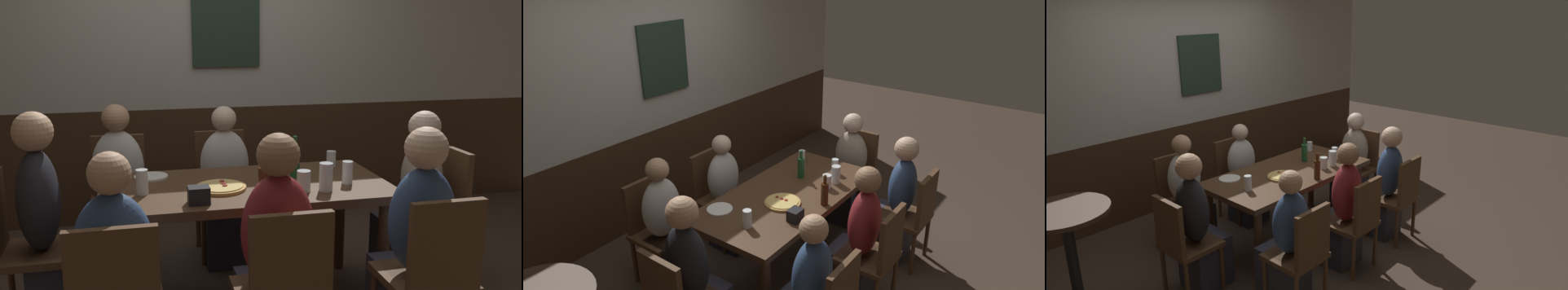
# 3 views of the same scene
# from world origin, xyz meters

# --- Properties ---
(ground_plane) EXTENTS (12.00, 12.00, 0.00)m
(ground_plane) POSITION_xyz_m (0.00, 0.00, 0.00)
(ground_plane) COLOR #423328
(wall_back) EXTENTS (6.40, 0.13, 2.60)m
(wall_back) POSITION_xyz_m (0.00, 1.65, 1.30)
(wall_back) COLOR #3D2819
(wall_back) RESTS_ON ground_plane
(dining_table) EXTENTS (1.64, 0.82, 0.74)m
(dining_table) POSITION_xyz_m (0.00, 0.00, 0.65)
(dining_table) COLOR #472D1C
(dining_table) RESTS_ON ground_plane
(chair_mid_near) EXTENTS (0.40, 0.40, 0.88)m
(chair_mid_near) POSITION_xyz_m (0.00, -0.83, 0.50)
(chair_mid_near) COLOR #513521
(chair_mid_near) RESTS_ON ground_plane
(chair_right_near) EXTENTS (0.40, 0.40, 0.88)m
(chair_right_near) POSITION_xyz_m (0.72, -0.83, 0.50)
(chair_right_near) COLOR #513521
(chair_right_near) RESTS_ON ground_plane
(chair_mid_far) EXTENTS (0.40, 0.40, 0.88)m
(chair_mid_far) POSITION_xyz_m (0.00, 0.83, 0.50)
(chair_mid_far) COLOR #513521
(chair_mid_far) RESTS_ON ground_plane
(chair_left_far) EXTENTS (0.40, 0.40, 0.88)m
(chair_left_far) POSITION_xyz_m (-0.72, 0.83, 0.50)
(chair_left_far) COLOR #513521
(chair_left_far) RESTS_ON ground_plane
(chair_head_east) EXTENTS (0.40, 0.40, 0.88)m
(chair_head_east) POSITION_xyz_m (1.23, 0.00, 0.50)
(chair_head_east) COLOR #513521
(chair_head_east) RESTS_ON ground_plane
(person_mid_near) EXTENTS (0.34, 0.37, 1.17)m
(person_mid_near) POSITION_xyz_m (0.00, -0.67, 0.50)
(person_mid_near) COLOR #2D2D38
(person_mid_near) RESTS_ON ground_plane
(person_head_west) EXTENTS (0.37, 0.34, 1.20)m
(person_head_west) POSITION_xyz_m (-1.07, 0.00, 0.51)
(person_head_west) COLOR #2D2D38
(person_head_west) RESTS_ON ground_plane
(person_right_near) EXTENTS (0.34, 0.37, 1.17)m
(person_right_near) POSITION_xyz_m (0.72, -0.67, 0.50)
(person_right_near) COLOR #2D2D38
(person_right_near) RESTS_ON ground_plane
(person_mid_far) EXTENTS (0.34, 0.37, 1.09)m
(person_mid_far) POSITION_xyz_m (-0.00, 0.66, 0.45)
(person_mid_far) COLOR #2D2D38
(person_mid_far) RESTS_ON ground_plane
(person_left_far) EXTENTS (0.34, 0.37, 1.13)m
(person_left_far) POSITION_xyz_m (-0.72, 0.66, 0.47)
(person_left_far) COLOR #2D2D38
(person_left_far) RESTS_ON ground_plane
(person_head_east) EXTENTS (0.37, 0.34, 1.13)m
(person_head_east) POSITION_xyz_m (1.07, 0.00, 0.47)
(person_head_east) COLOR #2D2D38
(person_head_east) RESTS_ON ground_plane
(pizza) EXTENTS (0.29, 0.29, 0.03)m
(pizza) POSITION_xyz_m (-0.16, -0.07, 0.75)
(pizza) COLOR tan
(pizza) RESTS_ON dining_table
(beer_glass_tall) EXTENTS (0.08, 0.08, 0.12)m
(beer_glass_tall) POSITION_xyz_m (0.28, -0.21, 0.79)
(beer_glass_tall) COLOR silver
(beer_glass_tall) RESTS_ON dining_table
(beer_glass_half) EXTENTS (0.06, 0.06, 0.14)m
(beer_glass_half) POSITION_xyz_m (-0.58, -0.06, 0.80)
(beer_glass_half) COLOR silver
(beer_glass_half) RESTS_ON dining_table
(tumbler_water) EXTENTS (0.06, 0.06, 0.10)m
(tumbler_water) POSITION_xyz_m (0.62, 0.27, 0.78)
(tumbler_water) COLOR silver
(tumbler_water) RESTS_ON dining_table
(pint_glass_amber) EXTENTS (0.06, 0.06, 0.13)m
(pint_glass_amber) POSITION_xyz_m (0.57, -0.12, 0.80)
(pint_glass_amber) COLOR silver
(pint_glass_amber) RESTS_ON dining_table
(highball_clear) EXTENTS (0.08, 0.08, 0.16)m
(highball_clear) POSITION_xyz_m (0.40, -0.23, 0.81)
(highball_clear) COLOR silver
(highball_clear) RESTS_ON dining_table
(beer_bottle_green) EXTENTS (0.06, 0.06, 0.25)m
(beer_bottle_green) POSITION_xyz_m (0.32, 0.07, 0.84)
(beer_bottle_green) COLOR #194723
(beer_bottle_green) RESTS_ON dining_table
(beer_bottle_brown) EXTENTS (0.06, 0.06, 0.25)m
(beer_bottle_brown) POSITION_xyz_m (0.03, -0.34, 0.84)
(beer_bottle_brown) COLOR #42230F
(beer_bottle_brown) RESTS_ON dining_table
(plate_white_large) EXTENTS (0.20, 0.20, 0.01)m
(plate_white_large) POSITION_xyz_m (-0.52, 0.27, 0.75)
(plate_white_large) COLOR white
(plate_white_large) RESTS_ON dining_table
(condiment_caddy) EXTENTS (0.11, 0.09, 0.09)m
(condiment_caddy) POSITION_xyz_m (-0.30, -0.29, 0.79)
(condiment_caddy) COLOR black
(condiment_caddy) RESTS_ON dining_table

